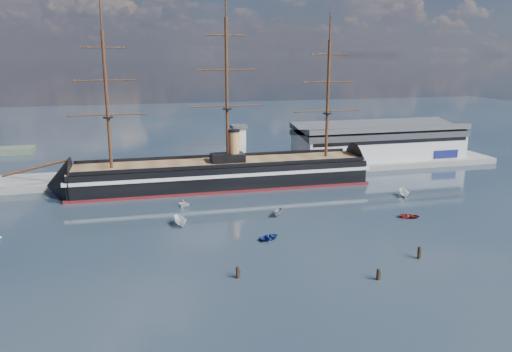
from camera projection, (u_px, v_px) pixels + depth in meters
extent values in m
plane|color=#182434|center=(256.00, 204.00, 135.24)|extent=(600.00, 600.00, 0.00)
cube|color=slate|center=(257.00, 172.00, 171.55)|extent=(180.00, 18.00, 2.00)
cube|color=#B7BABC|center=(378.00, 144.00, 185.64)|extent=(62.00, 20.00, 10.00)
cube|color=#3F4247|center=(379.00, 129.00, 184.32)|extent=(63.00, 21.00, 2.00)
cube|color=silver|center=(239.00, 149.00, 164.86)|extent=(4.00, 4.00, 14.00)
cube|color=#3F4247|center=(239.00, 127.00, 163.10)|extent=(5.00, 5.00, 1.00)
cube|color=black|center=(222.00, 174.00, 151.72)|extent=(88.28, 17.61, 7.00)
cube|color=silver|center=(221.00, 170.00, 151.44)|extent=(90.28, 17.89, 1.00)
cube|color=#5D1519|center=(222.00, 186.00, 152.58)|extent=(90.28, 17.85, 0.90)
cone|color=black|center=(59.00, 185.00, 140.18)|extent=(14.29, 15.93, 15.68)
cone|color=black|center=(361.00, 167.00, 163.41)|extent=(11.29, 15.88, 15.68)
cube|color=brown|center=(221.00, 163.00, 150.88)|extent=(88.26, 16.33, 0.40)
cube|color=black|center=(228.00, 158.00, 151.05)|extent=(10.11, 6.18, 2.50)
cylinder|color=tan|center=(234.00, 146.00, 150.72)|extent=(3.20, 3.20, 9.00)
cylinder|color=#381E0F|center=(36.00, 168.00, 137.56)|extent=(17.76, 1.03, 4.43)
cylinder|color=#381E0F|center=(107.00, 101.00, 138.36)|extent=(0.90, 0.90, 38.00)
cylinder|color=#381E0F|center=(227.00, 92.00, 146.38)|extent=(0.90, 0.90, 42.00)
cylinder|color=#381E0F|center=(328.00, 100.00, 155.08)|extent=(0.90, 0.90, 36.00)
imported|color=white|center=(181.00, 226.00, 117.51)|extent=(7.52, 3.83, 2.87)
imported|color=navy|center=(269.00, 239.00, 109.06)|extent=(2.40, 3.33, 1.44)
imported|color=gray|center=(278.00, 216.00, 125.00)|extent=(5.40, 4.37, 2.08)
imported|color=white|center=(184.00, 207.00, 132.56)|extent=(5.54, 5.87, 2.07)
imported|color=maroon|center=(409.00, 218.00, 123.47)|extent=(2.43, 3.34, 1.45)
imported|color=white|center=(404.00, 197.00, 141.79)|extent=(6.97, 4.11, 2.62)
cylinder|color=black|center=(238.00, 278.00, 90.17)|extent=(0.64, 0.64, 2.85)
cylinder|color=black|center=(378.00, 280.00, 89.42)|extent=(0.64, 0.64, 2.81)
cylinder|color=black|center=(419.00, 259.00, 98.78)|extent=(0.64, 0.64, 3.21)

